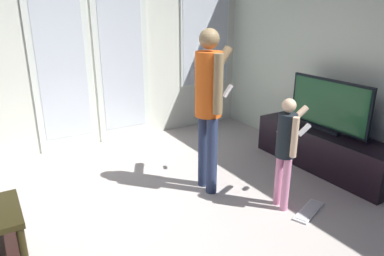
% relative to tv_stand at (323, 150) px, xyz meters
% --- Properties ---
extents(ground_plane, '(5.64, 4.91, 0.02)m').
position_rel_tv_stand_xyz_m(ground_plane, '(-2.48, -0.26, -0.24)').
color(ground_plane, '#BAAFA9').
extents(wall_back_with_doors, '(5.64, 0.09, 2.55)m').
position_rel_tv_stand_xyz_m(wall_back_with_doors, '(-2.36, 2.16, 1.02)').
color(wall_back_with_doors, silver).
rests_on(wall_back_with_doors, ground_plane).
extents(wall_right_plain, '(0.06, 4.91, 2.52)m').
position_rel_tv_stand_xyz_m(wall_right_plain, '(0.31, -0.26, 1.04)').
color(wall_right_plain, silver).
rests_on(wall_right_plain, ground_plane).
extents(tv_stand, '(0.45, 1.69, 0.45)m').
position_rel_tv_stand_xyz_m(tv_stand, '(0.00, 0.00, 0.00)').
color(tv_stand, black).
rests_on(tv_stand, ground_plane).
extents(flat_screen_tv, '(0.08, 1.02, 0.59)m').
position_rel_tv_stand_xyz_m(flat_screen_tv, '(-0.00, 0.00, 0.53)').
color(flat_screen_tv, black).
rests_on(flat_screen_tv, tv_stand).
extents(person_adult, '(0.52, 0.43, 1.60)m').
position_rel_tv_stand_xyz_m(person_adult, '(-1.41, 0.27, 0.73)').
color(person_adult, navy).
rests_on(person_adult, ground_plane).
extents(person_child, '(0.45, 0.28, 1.05)m').
position_rel_tv_stand_xyz_m(person_child, '(-1.01, -0.38, 0.40)').
color(person_child, pink).
rests_on(person_child, ground_plane).
extents(loose_keyboard, '(0.46, 0.28, 0.02)m').
position_rel_tv_stand_xyz_m(loose_keyboard, '(-0.87, -0.59, -0.21)').
color(loose_keyboard, white).
rests_on(loose_keyboard, ground_plane).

